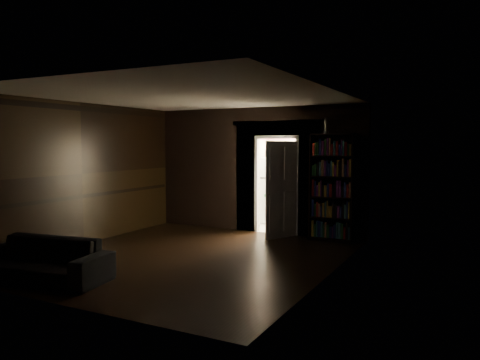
% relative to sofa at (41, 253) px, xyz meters
% --- Properties ---
extents(ground, '(5.50, 5.50, 0.00)m').
position_rel_sofa_xyz_m(ground, '(1.20, 2.10, -0.39)').
color(ground, black).
rests_on(ground, ground).
extents(room_walls, '(5.02, 5.61, 2.84)m').
position_rel_sofa_xyz_m(room_walls, '(1.19, 3.17, 1.29)').
color(room_walls, black).
rests_on(room_walls, ground).
extents(kitchen_alcove, '(2.20, 1.80, 2.60)m').
position_rel_sofa_xyz_m(kitchen_alcove, '(1.70, 5.97, 0.82)').
color(kitchen_alcove, '#B7AC9F').
rests_on(kitchen_alcove, ground).
extents(sofa, '(2.15, 1.18, 0.79)m').
position_rel_sofa_xyz_m(sofa, '(0.00, 0.00, 0.00)').
color(sofa, black).
rests_on(sofa, ground).
extents(bookshelf, '(0.95, 0.64, 2.20)m').
position_rel_sofa_xyz_m(bookshelf, '(3.01, 4.65, 0.71)').
color(bookshelf, black).
rests_on(bookshelf, ground).
extents(refrigerator, '(0.82, 0.77, 1.65)m').
position_rel_sofa_xyz_m(refrigerator, '(1.20, 6.14, 0.43)').
color(refrigerator, white).
rests_on(refrigerator, ground).
extents(door, '(0.42, 0.79, 2.05)m').
position_rel_sofa_xyz_m(door, '(1.98, 4.45, 0.63)').
color(door, white).
rests_on(door, ground).
extents(figurine, '(0.13, 0.13, 0.32)m').
position_rel_sofa_xyz_m(figurine, '(2.86, 4.67, 1.97)').
color(figurine, white).
rests_on(figurine, bookshelf).
extents(bottles, '(0.64, 0.21, 0.26)m').
position_rel_sofa_xyz_m(bottles, '(1.11, 6.16, 1.39)').
color(bottles, black).
rests_on(bottles, refrigerator).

